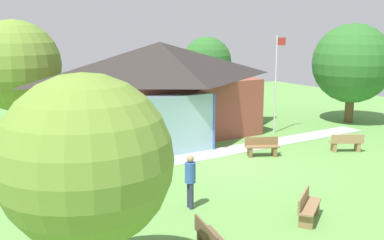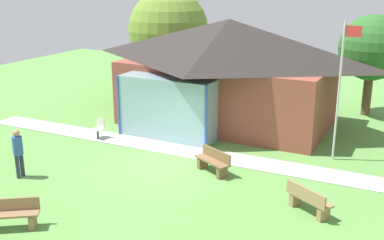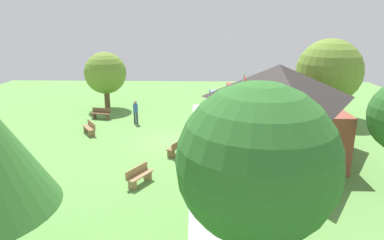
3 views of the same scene
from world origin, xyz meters
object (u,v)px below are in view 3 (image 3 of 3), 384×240
Objects in this scene: bench_rear_near_path at (177,147)px; bench_mid_right at (139,176)px; pavilion at (274,103)px; tree_behind_pavilion_left at (329,72)px; flagpole at (242,125)px; bench_front_left at (101,114)px; tree_lawn_corner at (105,73)px; patio_chair_west at (198,118)px; visitor_strolling_lawn at (136,110)px; tree_east_hedge at (257,163)px; bench_front_center at (90,128)px.

bench_mid_right is at bearing -174.98° from bench_rear_near_path.
tree_behind_pavilion_left is (-6.05, 5.25, 1.04)m from pavilion.
bench_front_left is (-10.66, -9.60, -2.50)m from flagpole.
pavilion reaches higher than tree_lawn_corner.
patio_chair_west reaches higher than bench_front_left.
flagpole reaches higher than pavilion.
pavilion is 13.31m from bench_front_left.
visitor_strolling_lawn is 0.30× the size of tree_east_hedge.
tree_behind_pavilion_left is (-11.81, 12.51, 3.19)m from bench_mid_right.
patio_chair_west is at bearing -167.62° from flagpole.
tree_behind_pavilion_left reaches higher than pavilion.
patio_chair_west is 0.49× the size of visitor_strolling_lawn.
bench_front_center is at bearing 106.44° from bench_front_left.
flagpole is 5.73m from tree_east_hedge.
pavilion reaches higher than visitor_strolling_lawn.
visitor_strolling_lawn is at bearing 169.87° from bench_front_left.
bench_front_center is at bearing 5.20° from tree_lawn_corner.
tree_behind_pavilion_left is at bearing -70.10° from patio_chair_west.
pavilion is 12.12m from bench_front_center.
bench_mid_right is 9.82m from visitor_strolling_lawn.
tree_lawn_corner is at bearing -72.07° from bench_front_left.
bench_front_center is 3.67m from visitor_strolling_lawn.
bench_front_left is at bearing -125.81° from bench_mid_right.
flagpole is at bearing 132.46° from visitor_strolling_lawn.
flagpole is 5.34m from bench_mid_right.
flagpole reaches higher than patio_chair_west.
tree_east_hedge reaches higher than tree_lawn_corner.
tree_lawn_corner is (-2.21, -17.73, -0.54)m from tree_behind_pavilion_left.
flagpole is 1.09× the size of tree_lawn_corner.
flagpole is 3.45× the size of bench_mid_right.
tree_behind_pavilion_left reaches higher than bench_rear_near_path.
tree_lawn_corner is at bearing -144.40° from flagpole.
pavilion is 1.77× the size of tree_east_hedge.
tree_behind_pavilion_left is (-11.67, 7.79, 0.68)m from flagpole.
bench_front_center is 6.96m from bench_rear_near_path.
pavilion reaches higher than patio_chair_west.
flagpole is at bearing 177.61° from tree_east_hedge.
bench_mid_right is 0.87× the size of visitor_strolling_lawn.
flagpole is 0.89× the size of tree_east_hedge.
visitor_strolling_lawn is at bearing -144.88° from flagpole.
bench_rear_near_path is 0.88× the size of visitor_strolling_lawn.
bench_rear_near_path is (-3.76, 1.48, 0.00)m from bench_mid_right.
tree_behind_pavilion_left is at bearing -27.36° from bench_rear_near_path.
bench_front_left is at bearing -150.21° from tree_east_hedge.
tree_lawn_corner reaches higher than visitor_strolling_lawn.
tree_east_hedge is at bearing -135.68° from bench_rear_near_path.
visitor_strolling_lawn is at bearing -112.69° from pavilion.
bench_front_left is at bearing -138.00° from flagpole.
bench_rear_near_path is at bearing 144.08° from bench_front_left.
pavilion is 11.69m from tree_east_hedge.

